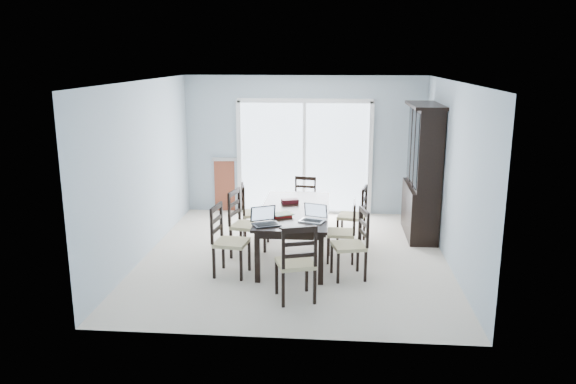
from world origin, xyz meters
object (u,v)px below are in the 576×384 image
at_px(chair_left_far, 250,206).
at_px(chair_end_far, 304,197).
at_px(game_box, 290,201).
at_px(chair_end_near, 297,255).
at_px(laptop_silver, 312,218).
at_px(laptop_dark, 266,221).
at_px(chair_left_near, 225,233).
at_px(hot_tub, 266,175).
at_px(chair_left_mid, 242,216).
at_px(cell_phone, 283,228).
at_px(china_hutch, 423,173).
at_px(chair_right_mid, 347,225).
at_px(chair_right_far, 357,209).
at_px(chair_right_near, 356,236).
at_px(dining_table, 295,214).

height_order(chair_left_far, chair_end_far, chair_left_far).
xyz_separation_m(chair_left_far, game_box, (0.69, -0.45, 0.21)).
bearing_deg(chair_end_near, laptop_silver, 64.34).
height_order(laptop_dark, laptop_silver, laptop_dark).
bearing_deg(chair_left_near, chair_end_near, 59.30).
height_order(laptop_silver, hot_tub, hot_tub).
distance_m(chair_left_mid, cell_phone, 1.24).
bearing_deg(china_hutch, chair_left_mid, -156.71).
xyz_separation_m(chair_left_far, chair_end_far, (0.84, 0.81, -0.03)).
xyz_separation_m(chair_end_far, laptop_dark, (-0.37, -2.44, 0.27)).
relative_size(chair_right_mid, laptop_silver, 2.68).
relative_size(chair_left_mid, chair_right_mid, 1.11).
bearing_deg(chair_left_near, game_box, 150.65).
height_order(china_hutch, chair_right_far, china_hutch).
relative_size(china_hutch, cell_phone, 22.61).
xyz_separation_m(chair_left_mid, hot_tub, (-0.05, 3.41, -0.08)).
bearing_deg(chair_left_mid, chair_right_near, 78.62).
relative_size(chair_right_near, hot_tub, 0.50).
distance_m(chair_right_mid, chair_end_far, 1.81).
distance_m(china_hutch, chair_left_near, 3.58).
height_order(chair_right_near, chair_end_near, chair_end_near).
xyz_separation_m(chair_left_far, chair_end_near, (0.94, -2.35, 0.04)).
xyz_separation_m(chair_left_far, cell_phone, (0.71, -1.73, 0.19)).
height_order(chair_end_far, hot_tub, hot_tub).
bearing_deg(chair_end_near, chair_end_far, 74.13).
xyz_separation_m(laptop_dark, hot_tub, (-0.54, 4.30, -0.28)).
bearing_deg(dining_table, chair_left_near, -140.48).
height_order(chair_left_near, laptop_silver, chair_left_near).
height_order(dining_table, china_hutch, china_hutch).
height_order(chair_left_far, laptop_silver, chair_left_far).
height_order(chair_left_mid, hot_tub, chair_left_mid).
relative_size(chair_end_near, hot_tub, 0.52).
bearing_deg(chair_end_near, game_box, 79.76).
bearing_deg(game_box, chair_right_mid, -24.83).
height_order(chair_left_near, game_box, chair_left_near).
relative_size(dining_table, chair_left_near, 1.94).
height_order(chair_left_near, chair_end_near, chair_end_near).
height_order(china_hutch, chair_end_far, china_hutch).
xyz_separation_m(chair_end_near, hot_tub, (-1.00, 5.03, -0.08)).
bearing_deg(chair_right_mid, laptop_silver, 139.29).
relative_size(china_hutch, hot_tub, 0.99).
height_order(chair_end_near, chair_end_far, chair_end_near).
distance_m(chair_left_near, chair_left_far, 1.52).
bearing_deg(chair_left_mid, laptop_silver, 71.11).
relative_size(china_hutch, chair_end_near, 1.90).
relative_size(chair_end_near, cell_phone, 11.87).
xyz_separation_m(chair_left_mid, chair_right_far, (1.75, 0.70, -0.04)).
height_order(chair_left_far, cell_phone, chair_left_far).
bearing_deg(hot_tub, dining_table, -76.06).
bearing_deg(cell_phone, game_box, 114.28).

